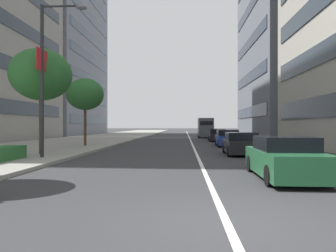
{
  "coord_description": "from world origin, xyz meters",
  "views": [
    {
      "loc": [
        -5.67,
        0.77,
        1.75
      ],
      "look_at": [
        16.63,
        1.9,
        1.72
      ],
      "focal_mm": 33.92,
      "sensor_mm": 36.0,
      "label": 1
    }
  ],
  "objects_px": {
    "car_approaching_light": "(227,138)",
    "street_tree_mid_sidewalk": "(85,94)",
    "delivery_van_ahead": "(205,127)",
    "car_lead_in_lane": "(217,135)",
    "street_lamp_with_banners": "(49,64)",
    "street_tree_far_plaza": "(41,75)",
    "car_following_behind": "(284,159)",
    "car_mid_block_traffic": "(241,144)"
  },
  "relations": [
    {
      "from": "delivery_van_ahead",
      "to": "street_tree_mid_sidewalk",
      "type": "distance_m",
      "value": 23.84
    },
    {
      "from": "car_approaching_light",
      "to": "street_tree_far_plaza",
      "type": "distance_m",
      "value": 15.7
    },
    {
      "from": "car_lead_in_lane",
      "to": "street_tree_mid_sidewalk",
      "type": "bearing_deg",
      "value": 133.24
    },
    {
      "from": "car_lead_in_lane",
      "to": "street_lamp_with_banners",
      "type": "xyz_separation_m",
      "value": [
        -19.91,
        10.5,
        4.2
      ]
    },
    {
      "from": "car_following_behind",
      "to": "car_lead_in_lane",
      "type": "bearing_deg",
      "value": 0.49
    },
    {
      "from": "car_mid_block_traffic",
      "to": "car_lead_in_lane",
      "type": "bearing_deg",
      "value": 0.54
    },
    {
      "from": "street_lamp_with_banners",
      "to": "delivery_van_ahead",
      "type": "bearing_deg",
      "value": -18.05
    },
    {
      "from": "car_approaching_light",
      "to": "street_tree_far_plaza",
      "type": "relative_size",
      "value": 0.7
    },
    {
      "from": "car_lead_in_lane",
      "to": "car_mid_block_traffic",
      "type": "bearing_deg",
      "value": -179.51
    },
    {
      "from": "delivery_van_ahead",
      "to": "street_tree_far_plaza",
      "type": "distance_m",
      "value": 30.84
    },
    {
      "from": "car_mid_block_traffic",
      "to": "street_lamp_with_banners",
      "type": "relative_size",
      "value": 0.55
    },
    {
      "from": "delivery_van_ahead",
      "to": "street_tree_far_plaza",
      "type": "bearing_deg",
      "value": 159.28
    },
    {
      "from": "car_following_behind",
      "to": "car_mid_block_traffic",
      "type": "height_order",
      "value": "car_following_behind"
    },
    {
      "from": "car_approaching_light",
      "to": "street_tree_mid_sidewalk",
      "type": "height_order",
      "value": "street_tree_mid_sidewalk"
    },
    {
      "from": "street_tree_far_plaza",
      "to": "car_lead_in_lane",
      "type": "bearing_deg",
      "value": -33.06
    },
    {
      "from": "delivery_van_ahead",
      "to": "car_lead_in_lane",
      "type": "bearing_deg",
      "value": -176.16
    },
    {
      "from": "street_tree_far_plaza",
      "to": "street_tree_mid_sidewalk",
      "type": "xyz_separation_m",
      "value": [
        7.64,
        -0.12,
        -0.36
      ]
    },
    {
      "from": "car_approaching_light",
      "to": "street_tree_mid_sidewalk",
      "type": "xyz_separation_m",
      "value": [
        -1.99,
        11.64,
        3.6
      ]
    },
    {
      "from": "car_mid_block_traffic",
      "to": "street_tree_mid_sidewalk",
      "type": "distance_m",
      "value": 13.31
    },
    {
      "from": "street_lamp_with_banners",
      "to": "car_lead_in_lane",
      "type": "bearing_deg",
      "value": -27.8
    },
    {
      "from": "delivery_van_ahead",
      "to": "street_tree_mid_sidewalk",
      "type": "xyz_separation_m",
      "value": [
        -20.93,
        11.06,
        2.77
      ]
    },
    {
      "from": "car_lead_in_lane",
      "to": "delivery_van_ahead",
      "type": "distance_m",
      "value": 10.55
    },
    {
      "from": "delivery_van_ahead",
      "to": "street_tree_mid_sidewalk",
      "type": "bearing_deg",
      "value": 152.8
    },
    {
      "from": "car_following_behind",
      "to": "car_lead_in_lane",
      "type": "relative_size",
      "value": 1.01
    },
    {
      "from": "car_following_behind",
      "to": "delivery_van_ahead",
      "type": "height_order",
      "value": "delivery_van_ahead"
    },
    {
      "from": "car_following_behind",
      "to": "street_tree_far_plaza",
      "type": "distance_m",
      "value": 13.89
    },
    {
      "from": "street_tree_far_plaza",
      "to": "delivery_van_ahead",
      "type": "bearing_deg",
      "value": -21.36
    },
    {
      "from": "car_following_behind",
      "to": "car_lead_in_lane",
      "type": "height_order",
      "value": "same"
    },
    {
      "from": "street_tree_far_plaza",
      "to": "car_approaching_light",
      "type": "bearing_deg",
      "value": -50.7
    },
    {
      "from": "delivery_van_ahead",
      "to": "street_lamp_with_banners",
      "type": "distance_m",
      "value": 32.17
    },
    {
      "from": "car_approaching_light",
      "to": "delivery_van_ahead",
      "type": "xyz_separation_m",
      "value": [
        18.95,
        0.58,
        0.83
      ]
    },
    {
      "from": "car_following_behind",
      "to": "street_tree_mid_sidewalk",
      "type": "bearing_deg",
      "value": 39.2
    },
    {
      "from": "delivery_van_ahead",
      "to": "street_tree_mid_sidewalk",
      "type": "height_order",
      "value": "street_tree_mid_sidewalk"
    },
    {
      "from": "car_lead_in_lane",
      "to": "street_lamp_with_banners",
      "type": "height_order",
      "value": "street_lamp_with_banners"
    },
    {
      "from": "car_lead_in_lane",
      "to": "car_approaching_light",
      "type": "bearing_deg",
      "value": -178.64
    },
    {
      "from": "car_approaching_light",
      "to": "street_lamp_with_banners",
      "type": "xyz_separation_m",
      "value": [
        -11.47,
        10.49,
        4.21
      ]
    },
    {
      "from": "street_tree_mid_sidewalk",
      "to": "car_following_behind",
      "type": "bearing_deg",
      "value": -142.13
    },
    {
      "from": "car_lead_in_lane",
      "to": "delivery_van_ahead",
      "type": "xyz_separation_m",
      "value": [
        10.5,
        0.59,
        0.82
      ]
    },
    {
      "from": "street_lamp_with_banners",
      "to": "street_tree_far_plaza",
      "type": "xyz_separation_m",
      "value": [
        1.85,
        1.26,
        -0.25
      ]
    },
    {
      "from": "car_lead_in_lane",
      "to": "street_tree_far_plaza",
      "type": "height_order",
      "value": "street_tree_far_plaza"
    },
    {
      "from": "car_approaching_light",
      "to": "car_lead_in_lane",
      "type": "relative_size",
      "value": 0.94
    },
    {
      "from": "street_tree_far_plaza",
      "to": "car_following_behind",
      "type": "bearing_deg",
      "value": -121.09
    }
  ]
}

